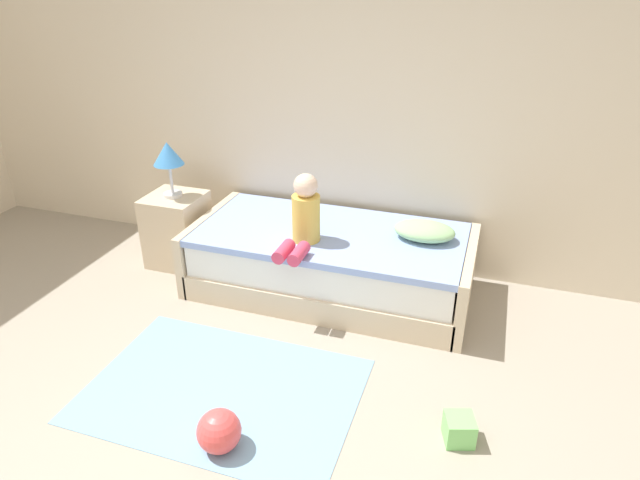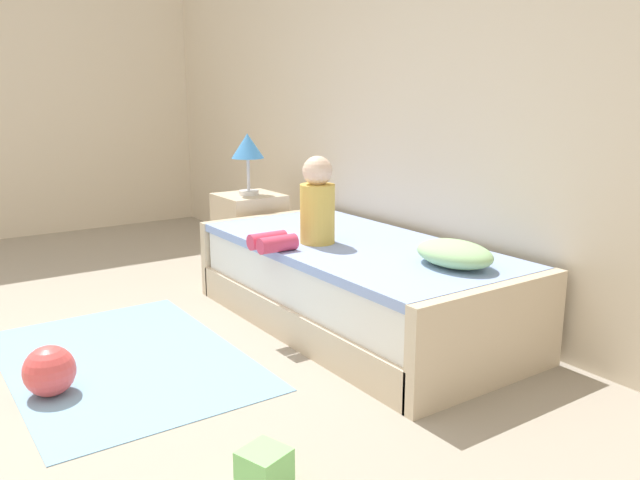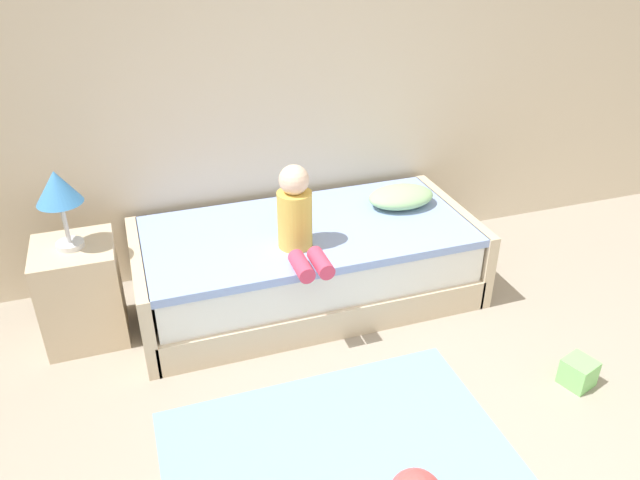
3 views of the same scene
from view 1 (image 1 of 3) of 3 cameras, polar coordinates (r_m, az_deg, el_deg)
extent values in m
cube|color=beige|center=(4.39, 2.49, 15.59)|extent=(7.20, 0.10, 2.90)
cube|color=beige|center=(4.30, 1.05, -3.95)|extent=(2.00, 1.00, 0.20)
cube|color=white|center=(4.19, 1.08, -1.30)|extent=(1.94, 0.94, 0.25)
cube|color=#8CA5E0|center=(4.12, 1.10, 0.54)|extent=(1.98, 0.98, 0.05)
cube|color=beige|center=(4.60, -11.15, -0.22)|extent=(0.07, 1.00, 0.50)
cube|color=beige|center=(4.08, 14.90, -4.30)|extent=(0.07, 1.00, 0.50)
cube|color=beige|center=(4.76, -14.49, 1.05)|extent=(0.44, 0.44, 0.60)
cylinder|color=silver|center=(4.64, -14.93, 4.57)|extent=(0.15, 0.15, 0.03)
cylinder|color=silver|center=(4.59, -15.12, 6.12)|extent=(0.02, 0.02, 0.24)
cone|color=#3F8CD8|center=(4.53, -15.44, 8.61)|extent=(0.24, 0.24, 0.18)
cylinder|color=gold|center=(3.92, -1.45, 2.27)|extent=(0.20, 0.20, 0.34)
sphere|color=beige|center=(3.83, -1.49, 5.63)|extent=(0.17, 0.17, 0.17)
cylinder|color=#D83F60|center=(3.74, -3.77, -1.17)|extent=(0.09, 0.22, 0.09)
cylinder|color=#D83F60|center=(3.71, -2.19, -1.42)|extent=(0.09, 0.22, 0.09)
ellipsoid|color=#99CC8C|center=(4.05, 10.73, 0.94)|extent=(0.44, 0.30, 0.13)
sphere|color=#E54C4C|center=(3.07, -10.37, -18.82)|extent=(0.23, 0.23, 0.23)
cube|color=#7AA8CC|center=(3.47, -9.98, -14.97)|extent=(1.60, 1.10, 0.01)
cube|color=#7FD872|center=(3.18, 14.16, -18.41)|extent=(0.19, 0.19, 0.15)
camera|label=2|loc=(2.39, 63.80, -12.31)|focal=36.16mm
camera|label=3|loc=(2.11, -63.69, 12.61)|focal=34.34mm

